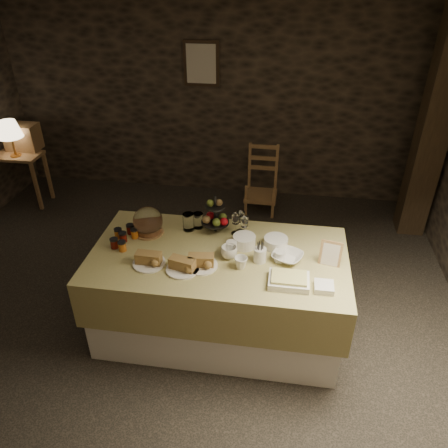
# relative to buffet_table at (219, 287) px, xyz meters

# --- Properties ---
(ground_plane) EXTENTS (5.50, 5.00, 0.01)m
(ground_plane) POSITION_rel_buffet_table_xyz_m (-0.49, 0.23, -0.48)
(ground_plane) COLOR black
(ground_plane) RESTS_ON ground
(room_shell) EXTENTS (5.52, 5.02, 2.60)m
(room_shell) POSITION_rel_buffet_table_xyz_m (-0.49, 0.23, 1.08)
(room_shell) COLOR black
(room_shell) RESTS_ON ground
(buffet_table) EXTENTS (2.10, 1.12, 0.83)m
(buffet_table) POSITION_rel_buffet_table_xyz_m (0.00, 0.00, 0.00)
(buffet_table) COLOR white
(buffet_table) RESTS_ON ground_plane
(console_table) EXTENTS (0.66, 0.38, 0.70)m
(console_table) POSITION_rel_buffet_table_xyz_m (-2.99, 1.95, 0.10)
(console_table) COLOR brown
(console_table) RESTS_ON ground_plane
(table_lamp) EXTENTS (0.31, 0.31, 0.46)m
(table_lamp) POSITION_rel_buffet_table_xyz_m (-2.94, 1.90, 0.58)
(table_lamp) COLOR #C88739
(table_lamp) RESTS_ON console_table
(wine_rack) EXTENTS (0.42, 0.26, 0.34)m
(wine_rack) POSITION_rel_buffet_table_xyz_m (-2.94, 2.13, 0.40)
(wine_rack) COLOR brown
(wine_rack) RESTS_ON console_table
(chair) EXTENTS (0.41, 0.40, 0.68)m
(chair) POSITION_rel_buffet_table_xyz_m (0.20, 2.26, -0.09)
(chair) COLOR brown
(chair) RESTS_ON ground_plane
(timber_column) EXTENTS (0.30, 0.30, 2.60)m
(timber_column) POSITION_rel_buffet_table_xyz_m (2.06, 2.03, 0.82)
(timber_column) COLOR black
(timber_column) RESTS_ON ground_plane
(framed_picture) EXTENTS (0.45, 0.04, 0.55)m
(framed_picture) POSITION_rel_buffet_table_xyz_m (-0.64, 2.69, 1.27)
(framed_picture) COLOR #302116
(framed_picture) RESTS_ON room_shell
(plate_stack_a) EXTENTS (0.19, 0.19, 0.10)m
(plate_stack_a) POSITION_rel_buffet_table_xyz_m (0.20, 0.15, 0.40)
(plate_stack_a) COLOR silver
(plate_stack_a) RESTS_ON buffet_table
(plate_stack_b) EXTENTS (0.20, 0.20, 0.08)m
(plate_stack_b) POSITION_rel_buffet_table_xyz_m (0.46, 0.18, 0.40)
(plate_stack_b) COLOR silver
(plate_stack_b) RESTS_ON buffet_table
(cutlery_holder) EXTENTS (0.10, 0.10, 0.12)m
(cutlery_holder) POSITION_rel_buffet_table_xyz_m (0.34, -0.05, 0.41)
(cutlery_holder) COLOR silver
(cutlery_holder) RESTS_ON buffet_table
(cup_a) EXTENTS (0.16, 0.16, 0.10)m
(cup_a) POSITION_rel_buffet_table_xyz_m (0.09, -0.03, 0.41)
(cup_a) COLOR silver
(cup_a) RESTS_ON buffet_table
(cup_b) EXTENTS (0.11, 0.11, 0.10)m
(cup_b) POSITION_rel_buffet_table_xyz_m (0.20, -0.15, 0.40)
(cup_b) COLOR silver
(cup_b) RESTS_ON buffet_table
(mug_c) EXTENTS (0.09, 0.09, 0.09)m
(mug_c) POSITION_rel_buffet_table_xyz_m (0.10, 0.05, 0.40)
(mug_c) COLOR silver
(mug_c) RESTS_ON buffet_table
(mug_d) EXTENTS (0.08, 0.08, 0.09)m
(mug_d) POSITION_rel_buffet_table_xyz_m (0.50, -0.02, 0.40)
(mug_d) COLOR silver
(mug_d) RESTS_ON buffet_table
(bowl) EXTENTS (0.31, 0.31, 0.06)m
(bowl) POSITION_rel_buffet_table_xyz_m (0.56, 0.01, 0.38)
(bowl) COLOR silver
(bowl) RESTS_ON buffet_table
(cake_dome) EXTENTS (0.26, 0.26, 0.26)m
(cake_dome) POSITION_rel_buffet_table_xyz_m (-0.65, 0.22, 0.46)
(cake_dome) COLOR brown
(cake_dome) RESTS_ON buffet_table
(fruit_stand) EXTENTS (0.25, 0.25, 0.35)m
(fruit_stand) POSITION_rel_buffet_table_xyz_m (-0.08, 0.34, 0.49)
(fruit_stand) COLOR black
(fruit_stand) RESTS_ON buffet_table
(bread_platter_left) EXTENTS (0.26, 0.26, 0.11)m
(bread_platter_left) POSITION_rel_buffet_table_xyz_m (-0.52, -0.21, 0.39)
(bread_platter_left) COLOR silver
(bread_platter_left) RESTS_ON buffet_table
(bread_platter_center) EXTENTS (0.26, 0.26, 0.11)m
(bread_platter_center) POSITION_rel_buffet_table_xyz_m (-0.24, -0.25, 0.39)
(bread_platter_center) COLOR silver
(bread_platter_center) RESTS_ON buffet_table
(bread_platter_right) EXTENTS (0.26, 0.26, 0.11)m
(bread_platter_right) POSITION_rel_buffet_table_xyz_m (-0.11, -0.18, 0.39)
(bread_platter_right) COLOR silver
(bread_platter_right) RESTS_ON buffet_table
(jam_jars) EXTENTS (0.20, 0.32, 0.07)m
(jam_jars) POSITION_rel_buffet_table_xyz_m (-0.82, 0.06, 0.39)
(jam_jars) COLOR #5F110B
(jam_jars) RESTS_ON buffet_table
(tart_dish) EXTENTS (0.30, 0.22, 0.07)m
(tart_dish) POSITION_rel_buffet_table_xyz_m (0.58, -0.29, 0.39)
(tart_dish) COLOR silver
(tart_dish) RESTS_ON buffet_table
(square_dish) EXTENTS (0.14, 0.14, 0.04)m
(square_dish) POSITION_rel_buffet_table_xyz_m (0.83, -0.32, 0.38)
(square_dish) COLOR silver
(square_dish) RESTS_ON buffet_table
(menu_frame) EXTENTS (0.18, 0.10, 0.22)m
(menu_frame) POSITION_rel_buffet_table_xyz_m (0.89, 0.00, 0.44)
(menu_frame) COLOR brown
(menu_frame) RESTS_ON buffet_table
(storage_jar_a) EXTENTS (0.10, 0.10, 0.16)m
(storage_jar_a) POSITION_rel_buffet_table_xyz_m (-0.32, 0.33, 0.43)
(storage_jar_a) COLOR white
(storage_jar_a) RESTS_ON buffet_table
(storage_jar_b) EXTENTS (0.09, 0.09, 0.14)m
(storage_jar_b) POSITION_rel_buffet_table_xyz_m (-0.24, 0.38, 0.42)
(storage_jar_b) COLOR white
(storage_jar_b) RESTS_ON buffet_table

